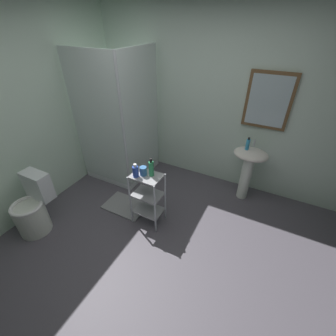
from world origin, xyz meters
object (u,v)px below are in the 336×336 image
object	(u,v)px
body_wash_bottle_green	(151,168)
bath_mat	(125,206)
shower_stall	(123,150)
rinse_cup	(143,171)
hand_soap_bottle	(248,144)
shampoo_bottle_blue	(136,171)
pedestal_sink	(249,164)
storage_cart	(148,195)
toilet	(33,209)

from	to	relation	value
body_wash_bottle_green	bath_mat	bearing A→B (deg)	176.17
shower_stall	rinse_cup	xyz separation A→B (m)	(0.90, -0.75, 0.33)
hand_soap_bottle	rinse_cup	world-z (taller)	hand_soap_bottle
shampoo_bottle_blue	rinse_cup	bearing A→B (deg)	48.83
shower_stall	bath_mat	bearing A→B (deg)	-54.00
pedestal_sink	shampoo_bottle_blue	xyz separation A→B (m)	(-1.10, -1.14, 0.23)
shower_stall	hand_soap_bottle	bearing A→B (deg)	9.46
hand_soap_bottle	bath_mat	distance (m)	1.91
storage_cart	body_wash_bottle_green	size ratio (longest dim) A/B	3.19
shower_stall	body_wash_bottle_green	xyz separation A→B (m)	(0.99, -0.71, 0.38)
toilet	shampoo_bottle_blue	size ratio (longest dim) A/B	4.48
storage_cart	bath_mat	xyz separation A→B (m)	(-0.45, 0.07, -0.43)
pedestal_sink	storage_cart	xyz separation A→B (m)	(-1.00, -1.07, -0.14)
hand_soap_bottle	rinse_cup	distance (m)	1.44
bath_mat	toilet	bearing A→B (deg)	-132.36
shower_stall	pedestal_sink	world-z (taller)	shower_stall
toilet	body_wash_bottle_green	bearing A→B (deg)	32.39
pedestal_sink	toilet	size ratio (longest dim) A/B	1.07
shower_stall	shampoo_bottle_blue	bearing A→B (deg)	-44.16
shower_stall	toilet	bearing A→B (deg)	-99.84
storage_cart	hand_soap_bottle	bearing A→B (deg)	48.59
rinse_cup	storage_cart	bearing A→B (deg)	-1.09
body_wash_bottle_green	rinse_cup	distance (m)	0.11
shower_stall	rinse_cup	world-z (taller)	shower_stall
hand_soap_bottle	bath_mat	world-z (taller)	hand_soap_bottle
shower_stall	body_wash_bottle_green	bearing A→B (deg)	-35.72
storage_cart	body_wash_bottle_green	bearing A→B (deg)	32.87
storage_cart	rinse_cup	bearing A→B (deg)	178.91
rinse_cup	body_wash_bottle_green	bearing A→B (deg)	19.60
shampoo_bottle_blue	rinse_cup	xyz separation A→B (m)	(0.06, 0.07, -0.02)
storage_cart	rinse_cup	xyz separation A→B (m)	(-0.04, 0.00, 0.36)
hand_soap_bottle	shampoo_bottle_blue	bearing A→B (deg)	-132.53
toilet	hand_soap_bottle	size ratio (longest dim) A/B	4.35
shower_stall	bath_mat	world-z (taller)	shower_stall
pedestal_sink	shampoo_bottle_blue	bearing A→B (deg)	-134.01
body_wash_bottle_green	rinse_cup	bearing A→B (deg)	-160.40
shampoo_bottle_blue	rinse_cup	distance (m)	0.09
rinse_cup	pedestal_sink	bearing A→B (deg)	45.82
shower_stall	pedestal_sink	size ratio (longest dim) A/B	2.47
pedestal_sink	hand_soap_bottle	size ratio (longest dim) A/B	4.64
storage_cart	rinse_cup	distance (m)	0.36
body_wash_bottle_green	rinse_cup	world-z (taller)	body_wash_bottle_green
storage_cart	shampoo_bottle_blue	distance (m)	0.40
storage_cart	hand_soap_bottle	size ratio (longest dim) A/B	4.24
toilet	hand_soap_bottle	bearing A→B (deg)	40.45
storage_cart	hand_soap_bottle	xyz separation A→B (m)	(0.93, 1.06, 0.45)
pedestal_sink	rinse_cup	xyz separation A→B (m)	(-1.04, -1.07, 0.21)
rinse_cup	hand_soap_bottle	bearing A→B (deg)	47.38
rinse_cup	bath_mat	bearing A→B (deg)	170.79
hand_soap_bottle	shower_stall	bearing A→B (deg)	-170.54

